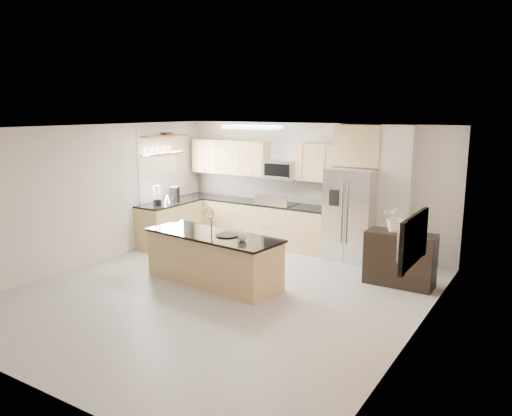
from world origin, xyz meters
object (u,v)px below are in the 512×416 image
Objects in this scene: coffee_maker at (175,194)px; television at (405,239)px; credenza at (400,259)px; blender at (157,196)px; platter at (227,235)px; flower_vase at (397,210)px; kettle at (168,198)px; refrigerator at (352,214)px; island at (213,258)px; range at (278,224)px; cup at (242,237)px; bowl at (166,133)px; microwave at (281,170)px.

television is (5.61, -2.25, 0.28)m from coffee_maker.
blender is at bearing -175.18° from credenza.
platter is at bearing -148.23° from credenza.
television is (0.71, -2.13, 0.09)m from flower_vase.
kettle is at bearing 79.37° from blender.
island is at bearing -120.43° from refrigerator.
island reaches higher than platter.
flower_vase reaches higher than coffee_maker.
credenza is 4.96m from kettle.
platter is at bearing -79.45° from range.
television reaches higher than blender.
kettle is at bearing 154.12° from island.
cup is 3.46m from coffee_maker.
refrigerator is 7.71× the size of kettle.
television is (1.85, -3.07, 0.46)m from refrigerator.
bowl is (-5.15, 0.13, 1.93)m from credenza.
flower_vase is (1.94, 1.67, 0.37)m from cup.
platter is 0.51× the size of flower_vase.
refrigerator reaches higher than kettle.
television is (5.54, -1.95, 0.33)m from kettle.
kettle is at bearing -51.44° from bowl.
range is 3.01× the size of platter.
range is 0.46× the size of island.
credenza is 2.88m from platter.
refrigerator is 5.83× the size of coffee_maker.
coffee_maker reaches higher than cup.
island is 3.49m from television.
credenza is 0.82m from flower_vase.
blender is at bearing 157.39° from cup.
coffee_maker reaches higher than range.
credenza is at bearing 1.74° from kettle.
cup is 3.24m from kettle.
kettle is (-2.22, 1.37, 0.60)m from island.
refrigerator reaches higher than blender.
blender is (-3.73, -1.39, 0.21)m from refrigerator.
blender is (-2.07, -1.56, -0.53)m from microwave.
kettle is (0.05, 0.27, -0.08)m from blender.
microwave is at bearing 100.07° from platter.
microwave is 2.58m from bowl.
cup is (0.85, -2.78, -0.74)m from microwave.
microwave is 1.03× the size of flower_vase.
island is at bearing 80.09° from television.
island is 3.10m from credenza.
island is at bearing 169.94° from cup.
flower_vase is (2.80, -1.11, -0.37)m from microwave.
platter is at bearing -79.93° from microwave.
platter is 3.14m from television.
refrigerator is at bearing 12.17° from bowl.
refrigerator is (1.66, -0.17, -0.74)m from microwave.
refrigerator is 3.62m from television.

